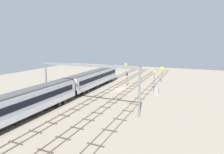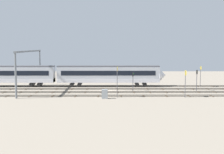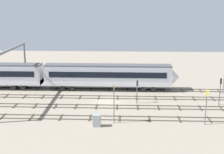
{
  "view_description": "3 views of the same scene",
  "coord_description": "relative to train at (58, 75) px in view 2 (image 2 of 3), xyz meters",
  "views": [
    {
      "loc": [
        -47.68,
        -17.67,
        12.68
      ],
      "look_at": [
        3.73,
        3.98,
        2.55
      ],
      "focal_mm": 30.56,
      "sensor_mm": 36.0,
      "label": 1
    },
    {
      "loc": [
        0.05,
        -67.12,
        9.62
      ],
      "look_at": [
        0.53,
        1.64,
        2.8
      ],
      "focal_mm": 50.63,
      "sensor_mm": 36.0,
      "label": 2
    },
    {
      "loc": [
        2.73,
        -48.61,
        16.97
      ],
      "look_at": [
        0.64,
        3.59,
        3.49
      ],
      "focal_mm": 48.49,
      "sensor_mm": 36.0,
      "label": 3
    }
  ],
  "objects": [
    {
      "name": "ground_plane",
      "position": [
        12.1,
        -7.24,
        -2.66
      ],
      "size": [
        103.0,
        103.0,
        0.0
      ],
      "primitive_type": "plane",
      "color": "gray"
    },
    {
      "name": "track_near_foreground",
      "position": [
        12.1,
        -14.49,
        -2.59
      ],
      "size": [
        87.0,
        2.4,
        0.16
      ],
      "color": "#59544C",
      "rests_on": "ground"
    },
    {
      "name": "track_second_near",
      "position": [
        12.1,
        -9.66,
        -2.59
      ],
      "size": [
        87.0,
        2.4,
        0.16
      ],
      "color": "#59544C",
      "rests_on": "ground"
    },
    {
      "name": "track_middle",
      "position": [
        12.1,
        -4.83,
        -2.59
      ],
      "size": [
        87.0,
        2.4,
        0.16
      ],
      "color": "#59544C",
      "rests_on": "ground"
    },
    {
      "name": "track_with_train",
      "position": [
        12.1,
        0.0,
        -2.59
      ],
      "size": [
        87.0,
        2.4,
        0.16
      ],
      "color": "#59544C",
      "rests_on": "ground"
    },
    {
      "name": "train",
      "position": [
        0.0,
        0.0,
        0.0
      ],
      "size": [
        50.4,
        3.24,
        4.8
      ],
      "color": "#B7BCC6",
      "rests_on": "ground"
    },
    {
      "name": "overhead_gantry",
      "position": [
        -5.0,
        -7.1,
        3.96
      ],
      "size": [
        0.4,
        20.58,
        8.64
      ],
      "color": "slate",
      "rests_on": "ground"
    },
    {
      "name": "speed_sign_near_foreground",
      "position": [
        13.53,
        -16.18,
        0.92
      ],
      "size": [
        0.14,
        0.8,
        5.77
      ],
      "color": "#4C4C51",
      "rests_on": "ground"
    },
    {
      "name": "speed_sign_mid_trackside",
      "position": [
        33.22,
        -1.62,
        0.58
      ],
      "size": [
        0.14,
        0.94,
        4.95
      ],
      "color": "#4C4C51",
      "rests_on": "ground"
    },
    {
      "name": "speed_sign_far_trackside",
      "position": [
        26.2,
        -16.22,
        0.75
      ],
      "size": [
        0.14,
        1.03,
        5.11
      ],
      "color": "#4C4C51",
      "rests_on": "ground"
    },
    {
      "name": "signal_light_trackside_approach",
      "position": [
        17.09,
        -7.59,
        -0.03
      ],
      "size": [
        0.31,
        0.32,
        3.96
      ],
      "color": "#4C4C51",
      "rests_on": "ground"
    },
    {
      "name": "signal_light_trackside_departure",
      "position": [
        30.63,
        -7.9,
        0.3
      ],
      "size": [
        0.31,
        0.32,
        4.51
      ],
      "color": "#4C4C51",
      "rests_on": "ground"
    },
    {
      "name": "relay_cabinet",
      "position": [
        11.2,
        -17.38,
        -1.81
      ],
      "size": [
        1.1,
        0.77,
        1.69
      ],
      "color": "gray",
      "rests_on": "ground"
    }
  ]
}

